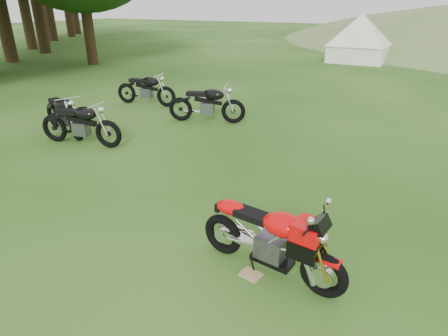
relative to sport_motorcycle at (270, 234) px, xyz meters
The scene contains 9 objects.
ground 1.46m from the sport_motorcycle, 148.42° to the left, with size 120.00×120.00×0.00m, color #173F0D.
treeline 26.35m from the sport_motorcycle, 143.40° to the left, with size 28.00×32.00×14.00m, color black, non-canonical shape.
sport_motorcycle is the anchor object (origin of this frame).
plywood_board 0.61m from the sport_motorcycle, 134.21° to the right, with size 0.26×0.21×0.02m, color tan.
vintage_moto_a 6.13m from the sport_motorcycle, 158.65° to the left, with size 2.10×0.49×1.10m, color black, non-canonical shape.
vintage_moto_b 6.61m from the sport_motorcycle, 127.38° to the left, with size 2.13×0.49×1.12m, color black, non-canonical shape.
vintage_moto_c 7.23m from the sport_motorcycle, 158.76° to the left, with size 2.11×0.49×1.11m, color black, non-canonical shape.
vintage_moto_d 9.06m from the sport_motorcycle, 138.55° to the left, with size 2.08×0.48×1.10m, color black, non-canonical shape.
tent_left 19.85m from the sport_motorcycle, 97.09° to the left, with size 3.01×3.01×2.61m, color white, non-canonical shape.
Camera 1 is at (2.46, -4.36, 3.15)m, focal length 30.00 mm.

